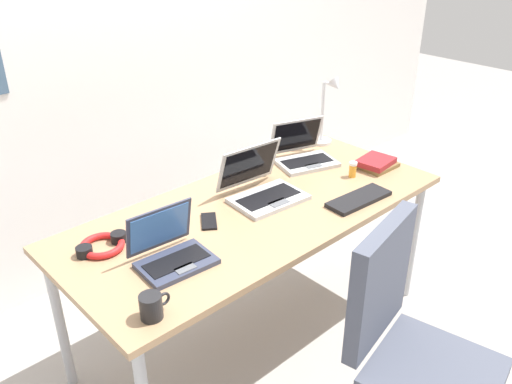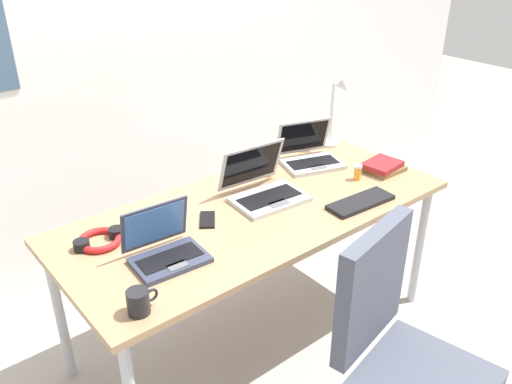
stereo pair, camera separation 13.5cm
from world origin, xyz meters
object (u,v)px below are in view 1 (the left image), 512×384
Objects in this scene: laptop_front_left at (262,188)px; cell_phone at (209,221)px; computer_mouse at (260,170)px; office_chair at (412,370)px; desk_lamp at (327,111)px; laptop_far_corner at (171,252)px; headphones at (102,245)px; book_stack at (376,163)px; pill_bottle at (353,169)px; coffee_mug at (152,306)px; external_keyboard at (359,199)px; laptop_mid_desk at (303,154)px.

laptop_front_left reaches higher than cell_phone.
office_chair is at bearing -99.63° from computer_mouse.
desk_lamp is 1.38m from laptop_far_corner.
desk_lamp reaches higher than headphones.
book_stack is at bearing -1.08° from laptop_far_corner.
coffee_mug is at bearing -170.92° from pill_bottle.
laptop_far_corner reaches higher than pill_bottle.
external_keyboard is at bearing -155.52° from book_stack.
external_keyboard is at bearing -22.93° from headphones.
laptop_mid_desk reaches higher than coffee_mug.
laptop_far_corner is 0.32m from coffee_mug.
computer_mouse is at bearing 132.58° from pill_bottle.
laptop_far_corner is 1.36× the size of headphones.
headphones is at bearing 161.05° from external_keyboard.
coffee_mug is at bearing -172.61° from book_stack.
laptop_far_corner is 3.04× the size of computer_mouse.
computer_mouse is 0.10× the size of office_chair.
coffee_mug is (-0.23, -0.22, 0.00)m from laptop_far_corner.
desk_lamp reaches higher than computer_mouse.
laptop_mid_desk reaches higher than pill_bottle.
cell_phone is (-0.76, -0.15, -0.04)m from laptop_mid_desk.
laptop_front_left reaches higher than laptop_mid_desk.
headphones is at bearing -178.93° from laptop_mid_desk.
headphones is (-0.93, -0.07, -0.00)m from computer_mouse.
laptop_far_corner is 2.14× the size of cell_phone.
coffee_mug is (-1.32, -0.21, 0.00)m from pill_bottle.
external_keyboard is 0.79m from office_chair.
pill_bottle reaches higher than cell_phone.
office_chair is (-0.26, -1.11, -0.36)m from computer_mouse.
laptop_front_left is 0.97× the size of laptop_mid_desk.
laptop_far_corner is at bearing -164.84° from laptop_mid_desk.
external_keyboard is 0.54m from computer_mouse.
laptop_front_left reaches higher than book_stack.
book_stack is at bearing 26.56° from cell_phone.
laptop_front_left is 0.63m from laptop_far_corner.
headphones is (-1.20, -0.02, -0.03)m from laptop_mid_desk.
computer_mouse is 0.45× the size of headphones.
office_chair is (-0.75, -0.76, -0.37)m from book_stack.
office_chair is (-0.53, -1.06, -0.39)m from laptop_mid_desk.
laptop_front_left is at bearing 84.25° from office_chair.
desk_lamp is 1.49m from headphones.
laptop_far_corner is (-0.61, -0.14, -0.00)m from laptop_front_left.
coffee_mug is (-0.08, -0.48, 0.03)m from headphones.
pill_bottle is 0.38× the size of book_stack.
computer_mouse is at bearing -176.92° from desk_lamp.
laptop_front_left reaches higher than pill_bottle.
coffee_mug is at bearing 143.23° from office_chair.
coffee_mug is at bearing -147.72° from computer_mouse.
computer_mouse is 0.85× the size of coffee_mug.
cell_phone is at bearing -178.05° from laptop_front_left.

